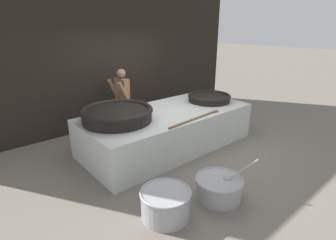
{
  "coord_description": "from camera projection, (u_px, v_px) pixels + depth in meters",
  "views": [
    {
      "loc": [
        -3.38,
        -3.94,
        2.45
      ],
      "look_at": [
        0.0,
        0.0,
        0.58
      ],
      "focal_mm": 28.0,
      "sensor_mm": 36.0,
      "label": 1
    }
  ],
  "objects": [
    {
      "name": "cook",
      "position": [
        122.0,
        98.0,
        6.25
      ],
      "size": [
        0.35,
        0.55,
        1.52
      ],
      "rotation": [
        0.0,
        0.0,
        3.16
      ],
      "color": "#8C6647",
      "rests_on": "ground_plane"
    },
    {
      "name": "prep_bowl_meat",
      "position": [
        166.0,
        203.0,
        3.51
      ],
      "size": [
        0.7,
        0.7,
        0.39
      ],
      "color": "#9E9EA3",
      "rests_on": "ground_plane"
    },
    {
      "name": "back_wall",
      "position": [
        113.0,
        41.0,
        6.5
      ],
      "size": [
        7.82,
        0.24,
        4.21
      ],
      "primitive_type": "cube",
      "color": "black",
      "rests_on": "ground_plane"
    },
    {
      "name": "stirring_paddle",
      "position": [
        197.0,
        118.0,
        5.0
      ],
      "size": [
        1.42,
        0.18,
        0.04
      ],
      "rotation": [
        0.0,
        0.0,
        0.08
      ],
      "color": "brown",
      "rests_on": "hearth_platform"
    },
    {
      "name": "giant_wok_near",
      "position": [
        117.0,
        114.0,
        4.85
      ],
      "size": [
        1.33,
        1.33,
        0.26
      ],
      "color": "black",
      "rests_on": "hearth_platform"
    },
    {
      "name": "prep_bowl_vegetables",
      "position": [
        219.0,
        187.0,
        3.91
      ],
      "size": [
        0.83,
        0.71,
        0.62
      ],
      "color": "#9E9EA3",
      "rests_on": "ground_plane"
    },
    {
      "name": "ground_plane",
      "position": [
        168.0,
        145.0,
        5.71
      ],
      "size": [
        60.0,
        60.0,
        0.0
      ],
      "primitive_type": "plane",
      "color": "slate"
    },
    {
      "name": "hearth_platform",
      "position": [
        168.0,
        129.0,
        5.58
      ],
      "size": [
        3.59,
        1.66,
        0.78
      ],
      "color": "silver",
      "rests_on": "ground_plane"
    },
    {
      "name": "giant_wok_far",
      "position": [
        209.0,
        97.0,
        6.15
      ],
      "size": [
        1.0,
        1.0,
        0.17
      ],
      "color": "black",
      "rests_on": "hearth_platform"
    }
  ]
}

